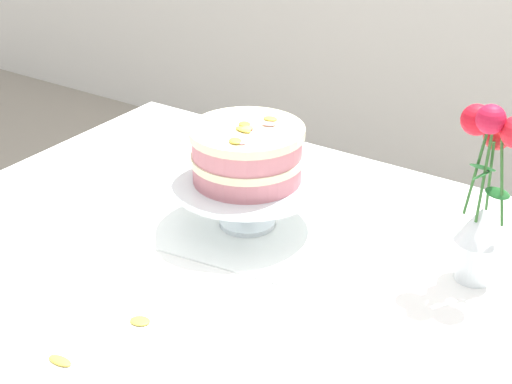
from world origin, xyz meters
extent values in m
cube|color=white|center=(0.00, 0.00, 0.72)|extent=(1.40, 1.00, 0.03)
cylinder|color=brown|center=(-0.60, 0.40, 0.35)|extent=(0.06, 0.06, 0.71)
cube|color=white|center=(-0.11, 0.09, 0.74)|extent=(0.35, 0.35, 0.00)
cylinder|color=silver|center=(-0.11, 0.09, 0.75)|extent=(0.11, 0.11, 0.01)
cylinder|color=silver|center=(-0.11, 0.09, 0.79)|extent=(0.03, 0.03, 0.07)
cylinder|color=silver|center=(-0.11, 0.09, 0.83)|extent=(0.29, 0.29, 0.01)
cylinder|color=#CC7A84|center=(-0.11, 0.09, 0.86)|extent=(0.21, 0.21, 0.04)
cylinder|color=beige|center=(-0.11, 0.09, 0.88)|extent=(0.21, 0.21, 0.01)
cylinder|color=#CC7A84|center=(-0.11, 0.09, 0.91)|extent=(0.21, 0.21, 0.04)
cylinder|color=beige|center=(-0.11, 0.09, 0.94)|extent=(0.22, 0.22, 0.02)
ellipsoid|color=#E56B51|center=(-0.10, 0.08, 0.95)|extent=(0.03, 0.03, 0.01)
ellipsoid|color=pink|center=(-0.08, 0.03, 0.95)|extent=(0.03, 0.02, 0.00)
ellipsoid|color=orange|center=(-0.12, 0.10, 0.95)|extent=(0.03, 0.03, 0.00)
ellipsoid|color=yellow|center=(-0.09, 0.15, 0.95)|extent=(0.03, 0.02, 0.00)
ellipsoid|color=yellow|center=(-0.09, 0.03, 0.95)|extent=(0.04, 0.03, 0.01)
ellipsoid|color=yellow|center=(-0.10, 0.08, 0.95)|extent=(0.04, 0.02, 0.01)
ellipsoid|color=pink|center=(-0.08, 0.13, 0.95)|extent=(0.03, 0.03, 0.01)
cylinder|color=silver|center=(0.32, 0.16, 0.78)|extent=(0.07, 0.07, 0.08)
cone|color=silver|center=(0.32, 0.16, 0.85)|extent=(0.09, 0.09, 0.06)
cylinder|color=#2D6028|center=(0.35, 0.16, 0.94)|extent=(0.03, 0.01, 0.17)
ellipsoid|color=#236B2D|center=(0.34, 0.16, 0.91)|extent=(0.05, 0.02, 0.02)
cylinder|color=#2D6028|center=(0.32, 0.18, 0.93)|extent=(0.01, 0.03, 0.14)
sphere|color=red|center=(0.32, 0.20, 0.99)|extent=(0.04, 0.04, 0.04)
cylinder|color=#2D6028|center=(0.30, 0.16, 0.94)|extent=(0.03, 0.01, 0.17)
sphere|color=red|center=(0.29, 0.16, 1.03)|extent=(0.05, 0.05, 0.05)
ellipsoid|color=#236B2D|center=(0.31, 0.16, 0.95)|extent=(0.04, 0.02, 0.02)
cylinder|color=#2D6028|center=(0.32, 0.15, 0.95)|extent=(0.01, 0.02, 0.18)
sphere|color=red|center=(0.32, 0.15, 1.04)|extent=(0.05, 0.05, 0.05)
ellipsoid|color=#236B2D|center=(0.32, 0.15, 0.94)|extent=(0.03, 0.05, 0.01)
ellipsoid|color=yellow|center=(-0.07, -0.26, 0.74)|extent=(0.04, 0.03, 0.00)
ellipsoid|color=yellow|center=(-0.11, -0.40, 0.74)|extent=(0.04, 0.02, 0.01)
camera|label=1|loc=(0.66, -1.01, 1.51)|focal=55.91mm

